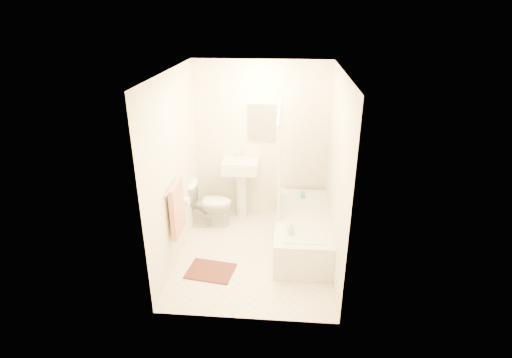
# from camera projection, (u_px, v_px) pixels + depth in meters

# --- Properties ---
(floor) EXTENTS (2.40, 2.40, 0.00)m
(floor) POSITION_uv_depth(u_px,v_px,m) (254.00, 254.00, 5.36)
(floor) COLOR beige
(floor) RESTS_ON ground
(ceiling) EXTENTS (2.40, 2.40, 0.00)m
(ceiling) POSITION_uv_depth(u_px,v_px,m) (254.00, 72.00, 4.41)
(ceiling) COLOR white
(ceiling) RESTS_ON ground
(wall_back) EXTENTS (2.00, 0.02, 2.40)m
(wall_back) POSITION_uv_depth(u_px,v_px,m) (261.00, 142.00, 5.98)
(wall_back) COLOR beige
(wall_back) RESTS_ON ground
(wall_left) EXTENTS (0.02, 2.40, 2.40)m
(wall_left) POSITION_uv_depth(u_px,v_px,m) (174.00, 170.00, 4.96)
(wall_left) COLOR beige
(wall_left) RESTS_ON ground
(wall_right) EXTENTS (0.02, 2.40, 2.40)m
(wall_right) POSITION_uv_depth(u_px,v_px,m) (337.00, 175.00, 4.81)
(wall_right) COLOR beige
(wall_right) RESTS_ON ground
(mirror) EXTENTS (0.40, 0.03, 0.55)m
(mirror) POSITION_uv_depth(u_px,v_px,m) (261.00, 123.00, 5.85)
(mirror) COLOR white
(mirror) RESTS_ON wall_back
(curtain_rod) EXTENTS (0.03, 1.70, 0.03)m
(curtain_rod) POSITION_uv_depth(u_px,v_px,m) (281.00, 106.00, 4.64)
(curtain_rod) COLOR silver
(curtain_rod) RESTS_ON wall_back
(shower_curtain) EXTENTS (0.04, 0.80, 1.55)m
(shower_curtain) POSITION_uv_depth(u_px,v_px,m) (280.00, 157.00, 5.31)
(shower_curtain) COLOR silver
(shower_curtain) RESTS_ON curtain_rod
(towel_bar) EXTENTS (0.02, 0.60, 0.02)m
(towel_bar) POSITION_uv_depth(u_px,v_px,m) (173.00, 185.00, 4.77)
(towel_bar) COLOR silver
(towel_bar) RESTS_ON wall_left
(towel) EXTENTS (0.06, 0.45, 0.66)m
(towel) POSITION_uv_depth(u_px,v_px,m) (177.00, 209.00, 4.90)
(towel) COLOR #CC7266
(towel) RESTS_ON towel_bar
(toilet_paper) EXTENTS (0.11, 0.12, 0.12)m
(toilet_paper) POSITION_uv_depth(u_px,v_px,m) (185.00, 201.00, 5.27)
(toilet_paper) COLOR white
(toilet_paper) RESTS_ON wall_left
(toilet) EXTENTS (0.70, 0.40, 0.69)m
(toilet) POSITION_uv_depth(u_px,v_px,m) (209.00, 204.00, 5.98)
(toilet) COLOR white
(toilet) RESTS_ON floor
(sink) EXTENTS (0.54, 0.43, 1.05)m
(sink) POSITION_uv_depth(u_px,v_px,m) (241.00, 186.00, 6.15)
(sink) COLOR white
(sink) RESTS_ON floor
(bathtub) EXTENTS (0.73, 1.67, 0.47)m
(bathtub) POSITION_uv_depth(u_px,v_px,m) (302.00, 230.00, 5.50)
(bathtub) COLOR silver
(bathtub) RESTS_ON floor
(bath_mat) EXTENTS (0.63, 0.51, 0.02)m
(bath_mat) POSITION_uv_depth(u_px,v_px,m) (211.00, 271.00, 5.02)
(bath_mat) COLOR #552D1B
(bath_mat) RESTS_ON floor
(soap_bottle) EXTENTS (0.10, 0.10, 0.18)m
(soap_bottle) POSITION_uv_depth(u_px,v_px,m) (291.00, 228.00, 4.91)
(soap_bottle) COLOR white
(soap_bottle) RESTS_ON bathtub
(scrub_brush) EXTENTS (0.06, 0.20, 0.04)m
(scrub_brush) POSITION_uv_depth(u_px,v_px,m) (303.00, 195.00, 5.94)
(scrub_brush) COLOR #29A261
(scrub_brush) RESTS_ON bathtub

